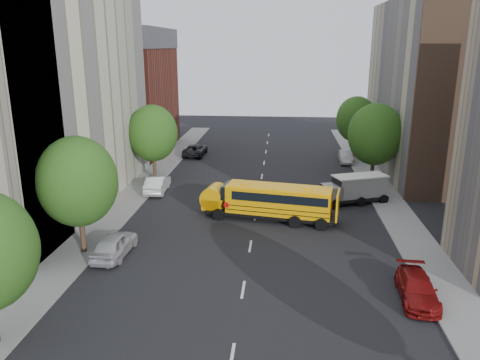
# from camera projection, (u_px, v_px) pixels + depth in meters

# --- Properties ---
(ground) EXTENTS (120.00, 120.00, 0.00)m
(ground) POSITION_uv_depth(u_px,v_px,m) (252.00, 235.00, 34.19)
(ground) COLOR black
(ground) RESTS_ON ground
(sidewalk_left) EXTENTS (3.00, 80.00, 0.12)m
(sidewalk_left) POSITION_uv_depth(u_px,v_px,m) (122.00, 207.00, 39.94)
(sidewalk_left) COLOR slate
(sidewalk_left) RESTS_ON ground
(sidewalk_right) EXTENTS (3.00, 80.00, 0.12)m
(sidewalk_right) POSITION_uv_depth(u_px,v_px,m) (397.00, 215.00, 37.97)
(sidewalk_right) COLOR slate
(sidewalk_right) RESTS_ON ground
(lane_markings) EXTENTS (0.15, 64.00, 0.01)m
(lane_markings) POSITION_uv_depth(u_px,v_px,m) (259.00, 194.00, 43.76)
(lane_markings) COLOR silver
(lane_markings) RESTS_ON ground
(building_left_cream) EXTENTS (10.00, 26.00, 20.00)m
(building_left_cream) POSITION_uv_depth(u_px,v_px,m) (41.00, 87.00, 38.71)
(building_left_cream) COLOR beige
(building_left_cream) RESTS_ON ground
(building_left_redbrick) EXTENTS (10.00, 15.00, 13.00)m
(building_left_redbrick) POSITION_uv_depth(u_px,v_px,m) (128.00, 100.00, 60.73)
(building_left_redbrick) COLOR maroon
(building_left_redbrick) RESTS_ON ground
(building_right_far) EXTENTS (10.00, 22.00, 18.00)m
(building_right_far) POSITION_uv_depth(u_px,v_px,m) (435.00, 88.00, 49.30)
(building_right_far) COLOR tan
(building_right_far) RESTS_ON ground
(building_right_sidewall) EXTENTS (10.10, 0.30, 18.00)m
(building_right_sidewall) POSITION_uv_depth(u_px,v_px,m) (476.00, 100.00, 38.77)
(building_right_sidewall) COLOR brown
(building_right_sidewall) RESTS_ON ground
(street_tree_1) EXTENTS (5.12, 5.12, 7.90)m
(street_tree_1) POSITION_uv_depth(u_px,v_px,m) (77.00, 182.00, 29.93)
(street_tree_1) COLOR #38281C
(street_tree_1) RESTS_ON ground
(street_tree_2) EXTENTS (4.99, 4.99, 7.71)m
(street_tree_2) POSITION_uv_depth(u_px,v_px,m) (153.00, 133.00, 47.19)
(street_tree_2) COLOR #38281C
(street_tree_2) RESTS_ON ground
(street_tree_4) EXTENTS (5.25, 5.25, 8.10)m
(street_tree_4) POSITION_uv_depth(u_px,v_px,m) (375.00, 134.00, 45.24)
(street_tree_4) COLOR #38281C
(street_tree_4) RESTS_ON ground
(street_tree_5) EXTENTS (4.86, 4.86, 7.51)m
(street_tree_5) POSITION_uv_depth(u_px,v_px,m) (356.00, 119.00, 56.83)
(street_tree_5) COLOR #38281C
(street_tree_5) RESTS_ON ground
(school_bus) EXTENTS (10.43, 4.09, 2.87)m
(school_bus) POSITION_uv_depth(u_px,v_px,m) (269.00, 200.00, 36.89)
(school_bus) COLOR black
(school_bus) RESTS_ON ground
(safari_truck) EXTENTS (6.14, 3.98, 2.49)m
(safari_truck) POSITION_uv_depth(u_px,v_px,m) (355.00, 189.00, 40.85)
(safari_truck) COLOR black
(safari_truck) RESTS_ON ground
(parked_car_0) EXTENTS (2.08, 4.75, 1.59)m
(parked_car_0) POSITION_uv_depth(u_px,v_px,m) (114.00, 244.00, 30.63)
(parked_car_0) COLOR #B5B3BA
(parked_car_0) RESTS_ON ground
(parked_car_1) EXTENTS (1.91, 4.88, 1.58)m
(parked_car_1) POSITION_uv_depth(u_px,v_px,m) (157.00, 184.00, 44.11)
(parked_car_1) COLOR silver
(parked_car_1) RESTS_ON ground
(parked_car_2) EXTENTS (2.58, 5.36, 1.47)m
(parked_car_2) POSITION_uv_depth(u_px,v_px,m) (195.00, 150.00, 58.79)
(parked_car_2) COLOR black
(parked_car_2) RESTS_ON ground
(parked_car_3) EXTENTS (2.19, 4.73, 1.34)m
(parked_car_3) POSITION_uv_depth(u_px,v_px,m) (417.00, 288.00, 25.32)
(parked_car_3) COLOR maroon
(parked_car_3) RESTS_ON ground
(parked_car_5) EXTENTS (1.53, 4.18, 1.37)m
(parked_car_5) POSITION_uv_depth(u_px,v_px,m) (346.00, 157.00, 55.21)
(parked_car_5) COLOR #9E9E99
(parked_car_5) RESTS_ON ground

